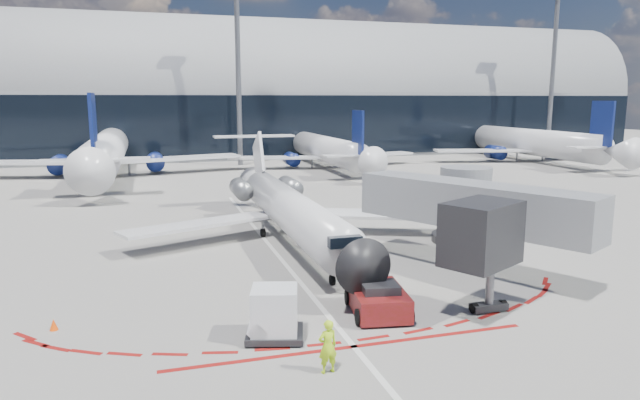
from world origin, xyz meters
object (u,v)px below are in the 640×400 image
object	(u,v)px
regional_jet	(287,207)
ramp_worker	(328,346)
pushback_tug	(378,299)
uld_container	(275,314)

from	to	relation	value
regional_jet	ramp_worker	size ratio (longest dim) A/B	14.05
pushback_tug	uld_container	size ratio (longest dim) A/B	2.21
regional_jet	pushback_tug	bearing A→B (deg)	-87.00
ramp_worker	pushback_tug	bearing A→B (deg)	-137.97
regional_jet	pushback_tug	size ratio (longest dim) A/B	4.64
regional_jet	pushback_tug	xyz separation A→B (m)	(0.71, -13.57, -1.54)
regional_jet	ramp_worker	distance (m)	18.31
ramp_worker	uld_container	distance (m)	3.37
pushback_tug	ramp_worker	xyz separation A→B (m)	(-3.63, -4.47, 0.29)
ramp_worker	regional_jet	bearing A→B (deg)	-108.05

